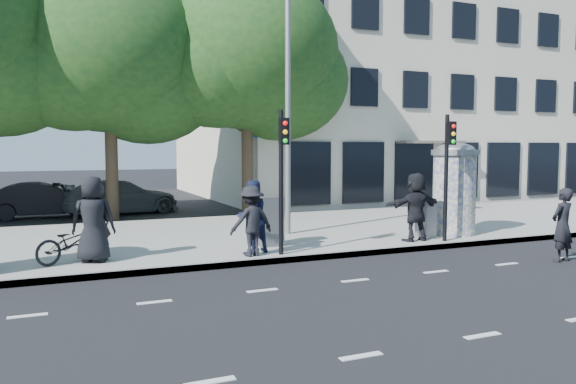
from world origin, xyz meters
name	(u,v)px	position (x,y,z in m)	size (l,w,h in m)	color
ground	(395,298)	(0.00, 0.00, 0.00)	(120.00, 120.00, 0.00)	black
sidewalk	(253,234)	(0.00, 7.50, 0.07)	(40.00, 8.00, 0.15)	gray
curb	(309,258)	(0.00, 3.55, 0.07)	(40.00, 0.10, 0.16)	slate
lane_dash_near	(482,336)	(0.00, -2.20, 0.00)	(32.00, 0.12, 0.01)	silver
lane_dash_far	(355,281)	(0.00, 1.40, 0.00)	(32.00, 0.12, 0.01)	silver
ad_column_right	(454,187)	(5.20, 4.70, 1.54)	(1.36, 1.36, 2.65)	beige
traffic_pole_near	(282,167)	(-0.60, 3.79, 2.23)	(0.22, 0.31, 3.40)	black
traffic_pole_far	(448,164)	(4.20, 3.79, 2.23)	(0.22, 0.31, 3.40)	black
street_lamp	(289,73)	(0.80, 6.63, 4.79)	(0.25, 0.93, 8.00)	slate
tree_near_left	(109,51)	(-3.50, 12.70, 6.06)	(6.80, 6.80, 8.97)	#38281C
tree_center	(247,52)	(1.50, 12.30, 6.31)	(7.00, 7.00, 9.30)	#38281C
building	(374,90)	(12.00, 19.99, 5.99)	(20.30, 15.85, 12.00)	beige
ped_a	(93,219)	(-4.75, 4.66, 1.11)	(0.94, 0.61, 1.91)	black
ped_b	(97,222)	(-4.66, 4.79, 1.03)	(0.64, 0.42, 1.75)	black
ped_c	(252,217)	(-1.20, 4.22, 1.03)	(0.86, 0.67, 1.76)	#1B2245
ped_d	(251,221)	(-1.31, 3.94, 0.97)	(1.06, 0.61, 1.65)	black
ped_f	(416,207)	(3.47, 4.17, 1.08)	(1.72, 0.62, 1.86)	black
man_road	(562,225)	(5.42, 1.14, 0.87)	(0.63, 0.42, 1.74)	black
bicycle	(72,242)	(-5.18, 4.83, 0.59)	(1.69, 0.59, 0.89)	black
cabinet_left	(270,221)	(-0.41, 5.03, 0.78)	(0.61, 0.44, 1.27)	#5C5E60
cabinet_right	(426,218)	(4.07, 4.51, 0.69)	(0.52, 0.38, 1.08)	slate
car_mid	(43,200)	(-5.82, 14.82, 0.67)	(4.09, 1.43, 1.35)	black
car_right	(120,197)	(-2.99, 14.92, 0.69)	(4.73, 1.92, 1.37)	#4A4D50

